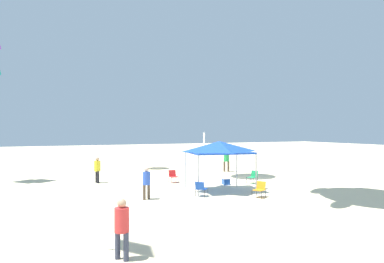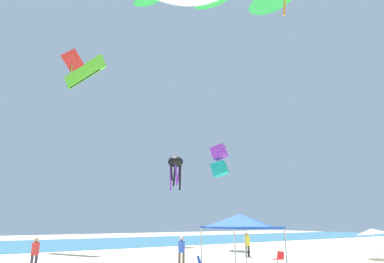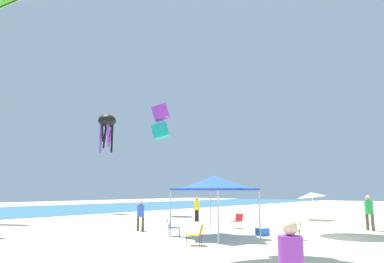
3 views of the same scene
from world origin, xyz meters
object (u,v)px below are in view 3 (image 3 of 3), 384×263
object	(u,v)px
person_kite_handler	(141,213)
kite_box_purple	(161,122)
canopy_tent	(214,183)
folding_chair_near_cooler	(296,229)
beach_umbrella	(311,195)
kite_octopus_black	(107,123)
folding_chair_right_of_tent	(172,226)
folding_chair_facing_ocean	(238,220)
person_near_umbrella	(197,207)
cooler_box	(262,231)
folding_chair_left_of_tent	(197,233)
person_watching_sky	(369,210)

from	to	relation	value
person_kite_handler	kite_box_purple	bearing A→B (deg)	108.81
canopy_tent	folding_chair_near_cooler	world-z (taller)	canopy_tent
beach_umbrella	kite_octopus_black	xyz separation A→B (m)	(-5.25, 18.72, 7.10)
beach_umbrella	folding_chair_right_of_tent	distance (m)	13.80
folding_chair_facing_ocean	kite_box_purple	size ratio (longest dim) A/B	0.24
person_kite_handler	person_near_umbrella	world-z (taller)	person_near_umbrella
beach_umbrella	cooler_box	world-z (taller)	beach_umbrella
canopy_tent	folding_chair_right_of_tent	world-z (taller)	canopy_tent
folding_chair_near_cooler	cooler_box	bearing A→B (deg)	-120.69
folding_chair_left_of_tent	canopy_tent	bearing A→B (deg)	172.13
cooler_box	kite_box_purple	size ratio (longest dim) A/B	0.21
beach_umbrella	folding_chair_left_of_tent	size ratio (longest dim) A/B	2.64
kite_box_purple	kite_octopus_black	size ratio (longest dim) A/B	0.85
folding_chair_left_of_tent	kite_octopus_black	distance (m)	23.81
cooler_box	person_kite_handler	bearing A→B (deg)	112.51
folding_chair_left_of_tent	cooler_box	distance (m)	4.45
canopy_tent	person_kite_handler	world-z (taller)	canopy_tent
kite_box_purple	kite_octopus_black	xyz separation A→B (m)	(-1.72, 6.00, 0.41)
person_watching_sky	kite_box_purple	bearing A→B (deg)	-160.03
canopy_tent	folding_chair_right_of_tent	size ratio (longest dim) A/B	4.64
folding_chair_right_of_tent	person_kite_handler	distance (m)	2.91
beach_umbrella	folding_chair_right_of_tent	bearing A→B (deg)	173.74
kite_box_purple	person_watching_sky	bearing A→B (deg)	46.26
beach_umbrella	kite_box_purple	bearing A→B (deg)	105.50
folding_chair_left_of_tent	kite_octopus_black	world-z (taller)	kite_octopus_black
canopy_tent	folding_chair_right_of_tent	bearing A→B (deg)	123.01
folding_chair_right_of_tent	kite_box_purple	xyz separation A→B (m)	(10.13, 11.22, 8.06)
folding_chair_facing_ocean	person_near_umbrella	distance (m)	5.07
canopy_tent	folding_chair_facing_ocean	world-z (taller)	canopy_tent
folding_chair_near_cooler	person_watching_sky	xyz separation A→B (m)	(6.15, -1.52, 0.65)
beach_umbrella	folding_chair_facing_ocean	xyz separation A→B (m)	(-8.50, 1.08, -1.36)
folding_chair_left_of_tent	person_watching_sky	xyz separation A→B (m)	(10.26, -3.91, 0.65)
folding_chair_left_of_tent	folding_chair_right_of_tent	size ratio (longest dim) A/B	1.00
person_kite_handler	beach_umbrella	bearing A→B (deg)	49.55
folding_chair_near_cooler	kite_box_purple	distance (m)	19.69
person_near_umbrella	folding_chair_right_of_tent	bearing A→B (deg)	-158.66
folding_chair_facing_ocean	kite_box_purple	bearing A→B (deg)	156.70
person_watching_sky	folding_chair_left_of_tent	bearing A→B (deg)	-86.82
folding_chair_facing_ocean	person_near_umbrella	size ratio (longest dim) A/B	0.47
canopy_tent	kite_octopus_black	bearing A→B (deg)	68.97
folding_chair_right_of_tent	cooler_box	world-z (taller)	folding_chair_right_of_tent
folding_chair_near_cooler	cooler_box	size ratio (longest dim) A/B	1.17
beach_umbrella	folding_chair_near_cooler	size ratio (longest dim) A/B	2.64
beach_umbrella	folding_chair_left_of_tent	distance (m)	15.17
folding_chair_facing_ocean	folding_chair_right_of_tent	size ratio (longest dim) A/B	1.00
folding_chair_left_of_tent	person_watching_sky	bearing A→B (deg)	129.16
folding_chair_left_of_tent	beach_umbrella	bearing A→B (deg)	154.78
person_near_umbrella	folding_chair_left_of_tent	bearing A→B (deg)	-150.11
kite_octopus_black	canopy_tent	bearing A→B (deg)	58.25
folding_chair_right_of_tent	person_near_umbrella	bearing A→B (deg)	-13.01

